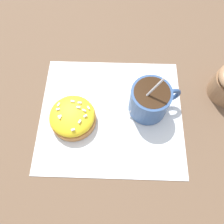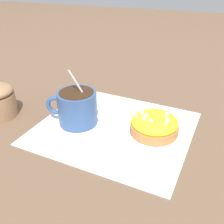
# 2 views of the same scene
# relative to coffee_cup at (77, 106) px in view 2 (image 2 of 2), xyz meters

# --- Properties ---
(ground_plane) EXTENTS (3.00, 3.00, 0.00)m
(ground_plane) POSITION_rel_coffee_cup_xyz_m (-0.08, -0.01, -0.04)
(ground_plane) COLOR brown
(paper_napkin) EXTENTS (0.33, 0.30, 0.00)m
(paper_napkin) POSITION_rel_coffee_cup_xyz_m (-0.08, -0.01, -0.04)
(paper_napkin) COLOR white
(paper_napkin) RESTS_ON ground_plane
(coffee_cup) EXTENTS (0.11, 0.08, 0.11)m
(coffee_cup) POSITION_rel_coffee_cup_xyz_m (0.00, 0.00, 0.00)
(coffee_cup) COLOR #335184
(coffee_cup) RESTS_ON paper_napkin
(frosted_pastry) EXTENTS (0.09, 0.09, 0.04)m
(frosted_pastry) POSITION_rel_coffee_cup_xyz_m (-0.16, -0.02, -0.02)
(frosted_pastry) COLOR #B2753D
(frosted_pastry) RESTS_ON paper_napkin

